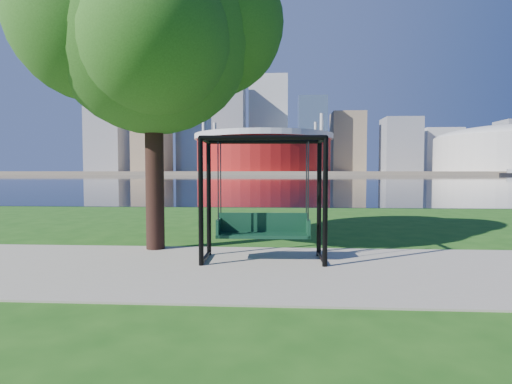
{
  "coord_description": "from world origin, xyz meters",
  "views": [
    {
      "loc": [
        0.27,
        -7.64,
        1.78
      ],
      "look_at": [
        -0.2,
        0.0,
        1.39
      ],
      "focal_mm": 28.0,
      "sensor_mm": 36.0,
      "label": 1
    }
  ],
  "objects": [
    {
      "name": "river",
      "position": [
        0.0,
        102.0,
        0.01
      ],
      "size": [
        900.0,
        180.0,
        0.02
      ],
      "primitive_type": "cube",
      "color": "black",
      "rests_on": "ground"
    },
    {
      "name": "swing",
      "position": [
        -0.07,
        0.19,
        1.18
      ],
      "size": [
        2.42,
        1.09,
        2.45
      ],
      "rotation": [
        0.0,
        0.0,
        0.02
      ],
      "color": "black",
      "rests_on": "ground"
    },
    {
      "name": "path",
      "position": [
        0.0,
        -0.5,
        0.01
      ],
      "size": [
        120.0,
        4.0,
        0.03
      ],
      "primitive_type": "cube",
      "color": "#9E937F",
      "rests_on": "ground"
    },
    {
      "name": "arena",
      "position": [
        135.0,
        235.0,
        15.87
      ],
      "size": [
        84.0,
        84.0,
        26.56
      ],
      "color": "beige",
      "rests_on": "far_bank"
    },
    {
      "name": "skyline",
      "position": [
        -4.27,
        319.39,
        35.89
      ],
      "size": [
        392.0,
        66.0,
        96.5
      ],
      "color": "gray",
      "rests_on": "far_bank"
    },
    {
      "name": "park_tree",
      "position": [
        -2.62,
        1.27,
        5.0
      ],
      "size": [
        5.8,
        5.24,
        7.2
      ],
      "color": "black",
      "rests_on": "ground"
    },
    {
      "name": "ground",
      "position": [
        0.0,
        0.0,
        0.0
      ],
      "size": [
        900.0,
        900.0,
        0.0
      ],
      "primitive_type": "plane",
      "color": "#1E5114",
      "rests_on": "ground"
    },
    {
      "name": "stadium",
      "position": [
        -10.0,
        235.0,
        14.23
      ],
      "size": [
        83.0,
        83.0,
        32.0
      ],
      "color": "maroon",
      "rests_on": "far_bank"
    },
    {
      "name": "far_bank",
      "position": [
        0.0,
        306.0,
        1.0
      ],
      "size": [
        900.0,
        228.0,
        2.0
      ],
      "primitive_type": "cube",
      "color": "#937F60",
      "rests_on": "ground"
    }
  ]
}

